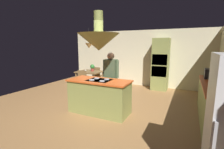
{
  "coord_description": "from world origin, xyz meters",
  "views": [
    {
      "loc": [
        2.2,
        -3.99,
        1.88
      ],
      "look_at": [
        0.1,
        0.4,
        1.0
      ],
      "focal_mm": 26.09,
      "sensor_mm": 36.0,
      "label": 1
    }
  ],
  "objects_px": {
    "cup_on_table": "(86,71)",
    "canister_tea": "(219,84)",
    "microwave_on_counter": "(214,74)",
    "person_at_island": "(111,75)",
    "canister_flour": "(221,87)",
    "canister_sugar": "(220,85)",
    "chair_facing_island": "(81,80)",
    "kitchen_island": "(100,96)",
    "potted_plant_on_table": "(92,67)",
    "chair_by_back_wall": "(97,75)",
    "oven_tower": "(160,64)",
    "dining_table": "(90,74)"
  },
  "relations": [
    {
      "from": "cup_on_table",
      "to": "canister_tea",
      "type": "relative_size",
      "value": 0.63
    },
    {
      "from": "microwave_on_counter",
      "to": "person_at_island",
      "type": "bearing_deg",
      "value": -162.61
    },
    {
      "from": "canister_flour",
      "to": "canister_tea",
      "type": "xyz_separation_m",
      "value": [
        0.0,
        0.36,
        -0.01
      ]
    },
    {
      "from": "person_at_island",
      "to": "canister_sugar",
      "type": "height_order",
      "value": "person_at_island"
    },
    {
      "from": "chair_facing_island",
      "to": "kitchen_island",
      "type": "bearing_deg",
      "value": -40.4
    },
    {
      "from": "potted_plant_on_table",
      "to": "cup_on_table",
      "type": "distance_m",
      "value": 0.36
    },
    {
      "from": "person_at_island",
      "to": "kitchen_island",
      "type": "bearing_deg",
      "value": -92.58
    },
    {
      "from": "person_at_island",
      "to": "chair_by_back_wall",
      "type": "xyz_separation_m",
      "value": [
        -1.73,
        2.09,
        -0.45
      ]
    },
    {
      "from": "kitchen_island",
      "to": "cup_on_table",
      "type": "height_order",
      "value": "kitchen_island"
    },
    {
      "from": "person_at_island",
      "to": "cup_on_table",
      "type": "relative_size",
      "value": 18.49
    },
    {
      "from": "chair_by_back_wall",
      "to": "cup_on_table",
      "type": "bearing_deg",
      "value": 86.07
    },
    {
      "from": "potted_plant_on_table",
      "to": "microwave_on_counter",
      "type": "xyz_separation_m",
      "value": [
        4.44,
        -0.64,
        0.15
      ]
    },
    {
      "from": "oven_tower",
      "to": "person_at_island",
      "type": "height_order",
      "value": "oven_tower"
    },
    {
      "from": "dining_table",
      "to": "canister_sugar",
      "type": "height_order",
      "value": "canister_sugar"
    },
    {
      "from": "canister_flour",
      "to": "kitchen_island",
      "type": "bearing_deg",
      "value": -176.33
    },
    {
      "from": "canister_tea",
      "to": "microwave_on_counter",
      "type": "relative_size",
      "value": 0.31
    },
    {
      "from": "oven_tower",
      "to": "canister_tea",
      "type": "bearing_deg",
      "value": -57.21
    },
    {
      "from": "chair_facing_island",
      "to": "chair_by_back_wall",
      "type": "height_order",
      "value": "same"
    },
    {
      "from": "dining_table",
      "to": "canister_tea",
      "type": "height_order",
      "value": "canister_tea"
    },
    {
      "from": "oven_tower",
      "to": "person_at_island",
      "type": "xyz_separation_m",
      "value": [
        -1.07,
        -2.58,
        -0.13
      ]
    },
    {
      "from": "chair_facing_island",
      "to": "canister_sugar",
      "type": "distance_m",
      "value": 4.7
    },
    {
      "from": "canister_flour",
      "to": "oven_tower",
      "type": "bearing_deg",
      "value": 119.62
    },
    {
      "from": "canister_sugar",
      "to": "microwave_on_counter",
      "type": "bearing_deg",
      "value": 90.0
    },
    {
      "from": "person_at_island",
      "to": "microwave_on_counter",
      "type": "relative_size",
      "value": 3.62
    },
    {
      "from": "cup_on_table",
      "to": "microwave_on_counter",
      "type": "distance_m",
      "value": 4.62
    },
    {
      "from": "person_at_island",
      "to": "chair_facing_island",
      "type": "distance_m",
      "value": 1.95
    },
    {
      "from": "dining_table",
      "to": "canister_flour",
      "type": "xyz_separation_m",
      "value": [
        4.54,
        -1.92,
        0.37
      ]
    },
    {
      "from": "oven_tower",
      "to": "cup_on_table",
      "type": "xyz_separation_m",
      "value": [
        -2.86,
        -1.36,
        -0.28
      ]
    },
    {
      "from": "kitchen_island",
      "to": "potted_plant_on_table",
      "type": "relative_size",
      "value": 5.72
    },
    {
      "from": "chair_by_back_wall",
      "to": "canister_tea",
      "type": "bearing_deg",
      "value": 154.03
    },
    {
      "from": "cup_on_table",
      "to": "kitchen_island",
      "type": "bearing_deg",
      "value": -46.95
    },
    {
      "from": "chair_facing_island",
      "to": "canister_flour",
      "type": "distance_m",
      "value": 4.74
    },
    {
      "from": "canister_flour",
      "to": "canister_tea",
      "type": "relative_size",
      "value": 1.19
    },
    {
      "from": "kitchen_island",
      "to": "dining_table",
      "type": "bearing_deg",
      "value": 128.99
    },
    {
      "from": "kitchen_island",
      "to": "chair_by_back_wall",
      "type": "distance_m",
      "value": 3.24
    },
    {
      "from": "oven_tower",
      "to": "canister_tea",
      "type": "relative_size",
      "value": 15.16
    },
    {
      "from": "cup_on_table",
      "to": "dining_table",
      "type": "bearing_deg",
      "value": 74.55
    },
    {
      "from": "oven_tower",
      "to": "dining_table",
      "type": "distance_m",
      "value": 3.05
    },
    {
      "from": "canister_flour",
      "to": "canister_sugar",
      "type": "bearing_deg",
      "value": 90.0
    },
    {
      "from": "canister_sugar",
      "to": "canister_flour",
      "type": "bearing_deg",
      "value": -90.0
    },
    {
      "from": "chair_facing_island",
      "to": "potted_plant_on_table",
      "type": "xyz_separation_m",
      "value": [
        0.1,
        0.73,
        0.42
      ]
    },
    {
      "from": "kitchen_island",
      "to": "canister_tea",
      "type": "bearing_deg",
      "value": 10.81
    },
    {
      "from": "canister_tea",
      "to": "microwave_on_counter",
      "type": "distance_m",
      "value": 1.0
    },
    {
      "from": "chair_facing_island",
      "to": "cup_on_table",
      "type": "bearing_deg",
      "value": 97.78
    },
    {
      "from": "microwave_on_counter",
      "to": "kitchen_island",
      "type": "bearing_deg",
      "value": -151.51
    },
    {
      "from": "kitchen_island",
      "to": "microwave_on_counter",
      "type": "relative_size",
      "value": 3.73
    },
    {
      "from": "dining_table",
      "to": "canister_flour",
      "type": "distance_m",
      "value": 4.94
    },
    {
      "from": "kitchen_island",
      "to": "person_at_island",
      "type": "relative_size",
      "value": 1.03
    },
    {
      "from": "chair_facing_island",
      "to": "microwave_on_counter",
      "type": "bearing_deg",
      "value": 1.19
    },
    {
      "from": "kitchen_island",
      "to": "oven_tower",
      "type": "bearing_deg",
      "value": 71.26
    }
  ]
}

